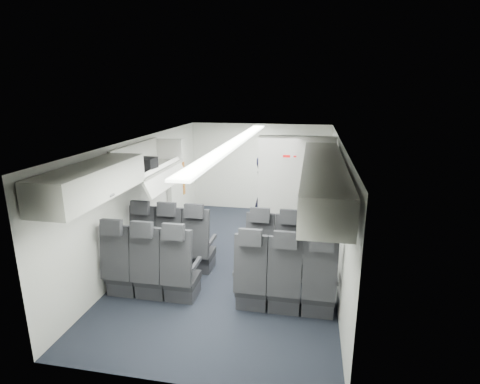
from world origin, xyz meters
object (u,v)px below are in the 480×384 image
at_px(seat_row_mid, 215,277).
at_px(flight_attendant, 264,195).
at_px(seat_row_front, 229,251).
at_px(boarding_door, 177,183).
at_px(galley_unit, 298,177).
at_px(carry_on_bag, 142,165).

distance_m(seat_row_mid, flight_attendant, 2.87).
xyz_separation_m(seat_row_front, boarding_door, (-1.64, 2.09, 0.55)).
bearing_deg(galley_unit, seat_row_front, -106.28).
bearing_deg(seat_row_mid, carry_on_bag, 147.40).
relative_size(seat_row_front, carry_on_bag, 7.87).
bearing_deg(flight_attendant, seat_row_mid, 148.84).
bearing_deg(seat_row_mid, galley_unit, 77.12).
bearing_deg(carry_on_bag, galley_unit, 55.28).
relative_size(boarding_door, flight_attendant, 1.13).
bearing_deg(galley_unit, carry_on_bag, -126.18).
height_order(boarding_door, flight_attendant, boarding_door).
height_order(seat_row_mid, flight_attendant, flight_attendant).
bearing_deg(flight_attendant, boarding_door, 60.58).
xyz_separation_m(seat_row_front, galley_unit, (0.95, 3.25, 0.55)).
height_order(seat_row_front, flight_attendant, flight_attendant).
height_order(seat_row_mid, boarding_door, boarding_door).
bearing_deg(boarding_door, carry_on_bag, -84.04).
xyz_separation_m(boarding_door, carry_on_bag, (0.22, -2.08, 0.82)).
relative_size(seat_row_front, seat_row_mid, 1.00).
bearing_deg(boarding_door, galley_unit, 24.28).
height_order(seat_row_front, galley_unit, galley_unit).
height_order(boarding_door, carry_on_bag, carry_on_bag).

